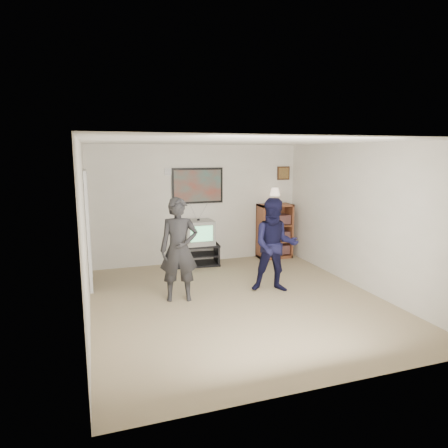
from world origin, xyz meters
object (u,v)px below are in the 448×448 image
person_tall (179,250)px  bookshelf (275,231)px  person_short (275,245)px  media_stand (197,255)px  crt_television (198,232)px

person_tall → bookshelf: bearing=47.8°
person_short → bookshelf: bearing=84.3°
bookshelf → person_short: 2.23m
media_stand → bookshelf: 1.84m
bookshelf → person_short: (-0.96, -2.01, 0.19)m
media_stand → crt_television: crt_television is taller
crt_television → person_tall: 2.03m
bookshelf → person_short: bearing=-115.6°
media_stand → person_short: size_ratio=0.58×
crt_television → bookshelf: (1.78, 0.05, -0.09)m
media_stand → person_tall: bearing=-107.6°
person_tall → person_short: (1.62, -0.11, -0.03)m
media_stand → person_tall: person_tall is taller
bookshelf → person_tall: size_ratio=0.73×
media_stand → bookshelf: bookshelf is taller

